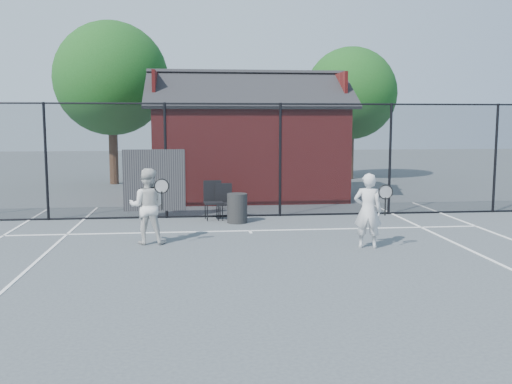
{
  "coord_description": "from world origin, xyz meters",
  "views": [
    {
      "loc": [
        -1.24,
        -9.9,
        2.52
      ],
      "look_at": [
        -0.02,
        1.44,
        1.1
      ],
      "focal_mm": 40.0,
      "sensor_mm": 36.0,
      "label": 1
    }
  ],
  "objects": [
    {
      "name": "chair_left",
      "position": [
        -0.78,
        4.6,
        0.49
      ],
      "size": [
        0.52,
        0.54,
        0.98
      ],
      "primitive_type": "cube",
      "rotation": [
        0.0,
        0.0,
        0.12
      ],
      "color": "black",
      "rests_on": "ground"
    },
    {
      "name": "tree_right",
      "position": [
        5.5,
        14.5,
        3.71
      ],
      "size": [
        3.97,
        3.97,
        5.7
      ],
      "color": "#322414",
      "rests_on": "ground"
    },
    {
      "name": "court_lines",
      "position": [
        0.0,
        -1.32,
        0.01
      ],
      "size": [
        11.02,
        18.0,
        0.01
      ],
      "color": "white",
      "rests_on": "ground"
    },
    {
      "name": "chair_right",
      "position": [
        -0.5,
        4.6,
        0.45
      ],
      "size": [
        0.47,
        0.48,
        0.9
      ],
      "primitive_type": "cube",
      "rotation": [
        0.0,
        0.0,
        0.07
      ],
      "color": "black",
      "rests_on": "ground"
    },
    {
      "name": "player_back",
      "position": [
        -2.23,
        1.87,
        0.78
      ],
      "size": [
        0.87,
        0.65,
        1.57
      ],
      "color": "silver",
      "rests_on": "ground"
    },
    {
      "name": "ground",
      "position": [
        0.0,
        0.0,
        0.0
      ],
      "size": [
        80.0,
        80.0,
        0.0
      ],
      "primitive_type": "plane",
      "color": "#43494C",
      "rests_on": "ground"
    },
    {
      "name": "fence",
      "position": [
        -0.3,
        5.0,
        1.45
      ],
      "size": [
        22.04,
        3.0,
        3.0
      ],
      "color": "black",
      "rests_on": "ground"
    },
    {
      "name": "player_front",
      "position": [
        2.17,
        0.98,
        0.75
      ],
      "size": [
        0.71,
        0.57,
        1.5
      ],
      "color": "silver",
      "rests_on": "ground"
    },
    {
      "name": "tree_left",
      "position": [
        -4.5,
        13.5,
        4.19
      ],
      "size": [
        4.48,
        4.48,
        6.44
      ],
      "color": "#322414",
      "rests_on": "ground"
    },
    {
      "name": "clubhouse",
      "position": [
        0.5,
        9.0,
        1.61
      ],
      "size": [
        6.5,
        4.36,
        4.19
      ],
      "color": "maroon",
      "rests_on": "ground"
    },
    {
      "name": "waste_bin",
      "position": [
        -0.21,
        4.1,
        0.37
      ],
      "size": [
        0.52,
        0.52,
        0.73
      ],
      "primitive_type": "cylinder",
      "rotation": [
        0.0,
        0.0,
        0.04
      ],
      "color": "black",
      "rests_on": "ground"
    }
  ]
}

